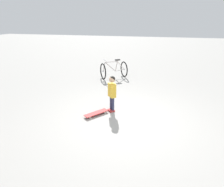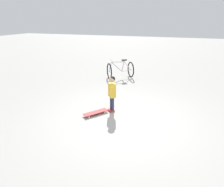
# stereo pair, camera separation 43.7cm
# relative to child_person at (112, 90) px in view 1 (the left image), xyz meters

# --- Properties ---
(ground_plane) EXTENTS (50.00, 50.00, 0.00)m
(ground_plane) POSITION_rel_child_person_xyz_m (-0.50, 0.47, -0.66)
(ground_plane) COLOR gray
(child_person) EXTENTS (0.28, 0.39, 1.06)m
(child_person) POSITION_rel_child_person_xyz_m (0.00, 0.00, 0.00)
(child_person) COLOR #2D3351
(child_person) RESTS_ON ground
(skateboard) EXTENTS (0.59, 0.68, 0.07)m
(skateboard) POSITION_rel_child_person_xyz_m (0.37, 0.35, -0.60)
(skateboard) COLOR #B22D2D
(skateboard) RESTS_ON ground
(bicycle_near) EXTENTS (1.28, 1.20, 0.85)m
(bicycle_near) POSITION_rel_child_person_xyz_m (0.73, -3.27, -0.28)
(bicycle_near) COLOR black
(bicycle_near) RESTS_ON ground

